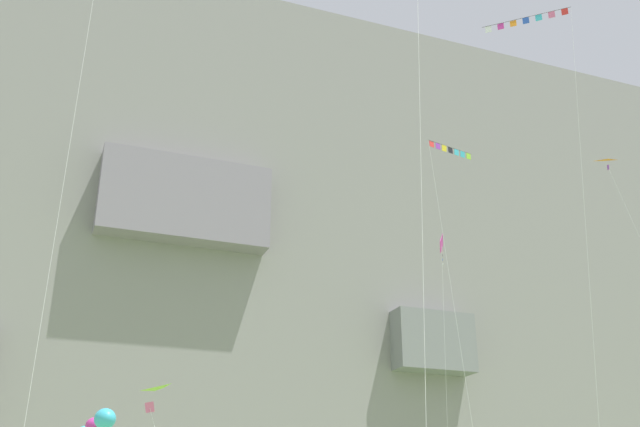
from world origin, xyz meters
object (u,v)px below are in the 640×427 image
object	(u,v)px
kite_delta_mid_center	(142,413)
kite_banner_far_left	(533,50)
kite_windsock_near_cliff	(95,425)
kite_diamond_front_field	(442,258)
kite_banner_low_right	(453,185)
kite_delta_high_right	(617,182)

from	to	relation	value
kite_delta_mid_center	kite_banner_far_left	bearing A→B (deg)	21.69
kite_windsock_near_cliff	kite_diamond_front_field	bearing A→B (deg)	34.33
kite_banner_low_right	kite_windsock_near_cliff	xyz separation A→B (m)	(-18.48, -3.85, -14.52)
kite_delta_high_right	kite_banner_low_right	distance (m)	14.82
kite_delta_high_right	kite_diamond_front_field	bearing A→B (deg)	122.70
kite_delta_high_right	kite_diamond_front_field	distance (m)	13.69
kite_delta_mid_center	kite_windsock_near_cliff	bearing A→B (deg)	95.24
kite_delta_mid_center	kite_windsock_near_cliff	xyz separation A→B (m)	(-0.67, 7.26, 0.43)
kite_banner_low_right	kite_banner_far_left	world-z (taller)	kite_banner_far_left
kite_windsock_near_cliff	kite_diamond_front_field	distance (m)	34.43
kite_delta_high_right	kite_diamond_front_field	size ratio (longest dim) A/B	1.09
kite_banner_low_right	kite_diamond_front_field	bearing A→B (deg)	62.74
kite_windsock_near_cliff	kite_delta_mid_center	bearing A→B (deg)	-84.76
kite_banner_far_left	kite_diamond_front_field	world-z (taller)	kite_banner_far_left
kite_windsock_near_cliff	kite_delta_high_right	bearing A→B (deg)	10.53
kite_banner_low_right	kite_delta_mid_center	distance (m)	25.77
kite_delta_high_right	kite_banner_far_left	size ratio (longest dim) A/B	0.80
kite_delta_mid_center	kite_windsock_near_cliff	world-z (taller)	kite_windsock_near_cliff
kite_delta_high_right	kite_diamond_front_field	world-z (taller)	kite_delta_high_right
kite_banner_low_right	kite_diamond_front_field	xyz separation A→B (m)	(6.97, 13.53, 0.84)
kite_delta_mid_center	kite_diamond_front_field	world-z (taller)	kite_diamond_front_field
kite_diamond_front_field	kite_banner_low_right	bearing A→B (deg)	-117.26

